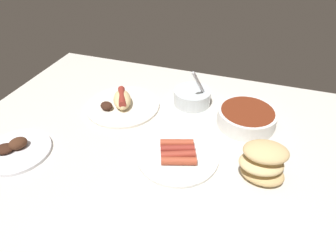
{
  "coord_description": "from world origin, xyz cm",
  "views": [
    {
      "loc": [
        25.5,
        -61.82,
        57.16
      ],
      "look_at": [
        4.04,
        2.79,
        3.0
      ],
      "focal_mm": 30.32,
      "sensor_mm": 36.0,
      "label": 1
    }
  ],
  "objects": [
    {
      "name": "ground_plane",
      "position": [
        0.0,
        0.0,
        -1.5
      ],
      "size": [
        120.0,
        90.0,
        3.0
      ],
      "primitive_type": "cube",
      "color": "silver"
    },
    {
      "name": "bread_stack",
      "position": [
        32.46,
        -6.68,
        5.4
      ],
      "size": [
        13.11,
        10.96,
        10.8
      ],
      "color": "tan",
      "rests_on": "ground_plane"
    },
    {
      "name": "plate_hotdog_assembled",
      "position": [
        -15.79,
        11.36,
        1.56
      ],
      "size": [
        25.53,
        25.53,
        5.61
      ],
      "color": "white",
      "rests_on": "ground_plane"
    },
    {
      "name": "plate_sausages",
      "position": [
        9.94,
        -6.2,
        0.91
      ],
      "size": [
        23.26,
        23.26,
        3.21
      ],
      "color": "white",
      "rests_on": "ground_plane"
    },
    {
      "name": "bowl_chili",
      "position": [
        26.43,
        15.1,
        3.0
      ],
      "size": [
        18.58,
        18.58,
        5.49
      ],
      "color": "white",
      "rests_on": "ground_plane"
    },
    {
      "name": "bowl_coleslaw",
      "position": [
        6.83,
        21.58,
        2.97
      ],
      "size": [
        13.0,
        13.0,
        15.47
      ],
      "color": "silver",
      "rests_on": "ground_plane"
    },
    {
      "name": "plate_grilled_meat",
      "position": [
        -34.99,
        -19.09,
        0.93
      ],
      "size": [
        19.29,
        19.29,
        4.12
      ],
      "color": "white",
      "rests_on": "ground_plane"
    }
  ]
}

